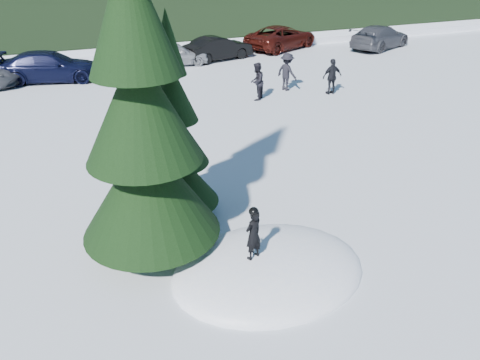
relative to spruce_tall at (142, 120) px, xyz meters
name	(u,v)px	position (x,y,z in m)	size (l,w,h in m)	color
ground	(268,271)	(2.20, -1.80, -3.32)	(200.00, 200.00, 0.00)	white
snow_mound	(268,271)	(2.20, -1.80, -3.32)	(4.48, 3.52, 0.96)	white
spruce_tall	(142,120)	(0.00, 0.00, 0.00)	(3.20, 3.20, 8.60)	black
spruce_short	(174,143)	(1.00, 1.40, -1.22)	(2.20, 2.20, 5.37)	black
child_skier	(253,235)	(1.82, -1.78, -2.24)	(0.44, 0.29, 1.20)	black
adult_0	(257,81)	(7.16, 9.96, -2.46)	(0.84, 0.65, 1.72)	black
adult_1	(332,77)	(10.87, 9.42, -2.47)	(1.00, 0.41, 1.70)	black
adult_2	(287,72)	(9.16, 10.83, -2.41)	(1.18, 0.68, 1.82)	black
car_3	(51,66)	(-1.53, 17.03, -2.55)	(2.15, 5.28, 1.53)	black
car_4	(174,54)	(5.37, 17.91, -2.64)	(1.60, 3.97, 1.35)	gray
car_5	(219,48)	(8.30, 18.27, -2.61)	(1.51, 4.33, 1.43)	black
car_6	(281,37)	(13.40, 19.79, -2.55)	(2.55, 5.53, 1.54)	#3A0F0A
car_7	(380,37)	(19.68, 17.34, -2.55)	(2.15, 5.29, 1.53)	#45454B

